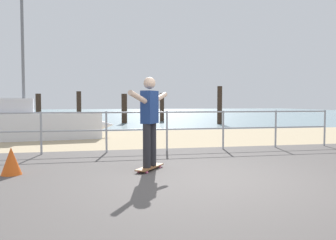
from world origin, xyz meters
name	(u,v)px	position (x,y,z in m)	size (l,w,h in m)	color
ground_plane	(256,200)	(0.00, -1.00, 0.00)	(24.00, 10.00, 0.04)	#514C49
beach_strip	(153,138)	(0.00, 7.00, 0.00)	(24.00, 6.00, 0.04)	tan
sea_surface	(113,113)	(0.00, 35.00, 0.00)	(72.00, 50.00, 0.04)	#75939E
railing_fence	(137,125)	(-0.98, 3.60, 0.70)	(10.85, 0.05, 1.05)	#9EA0A5
sailboat	(39,124)	(-3.90, 7.30, 0.52)	(5.05, 1.99, 5.34)	silver
skateboard	(150,167)	(-1.04, 1.18, 0.07)	(0.63, 0.77, 0.08)	brown
skateboarder	(150,116)	(-1.04, 1.18, 1.02)	(0.92, 1.23, 1.65)	#26262B
groyne_post_0	(38,108)	(-5.60, 18.50, 0.92)	(0.34, 0.34, 1.84)	#332319
groyne_post_1	(79,107)	(-2.94, 16.07, 0.97)	(0.28, 0.28, 1.93)	#332319
groyne_post_2	(124,109)	(-0.29, 15.61, 0.89)	(0.33, 0.33, 1.79)	#332319
groyne_post_3	(162,107)	(2.37, 17.42, 0.94)	(0.28, 0.28, 1.89)	#332319
groyne_post_4	(220,105)	(5.02, 13.67, 1.10)	(0.28, 0.28, 2.20)	#332319
traffic_cone	(11,162)	(-3.45, 1.26, 0.25)	(0.36, 0.36, 0.50)	#E55919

